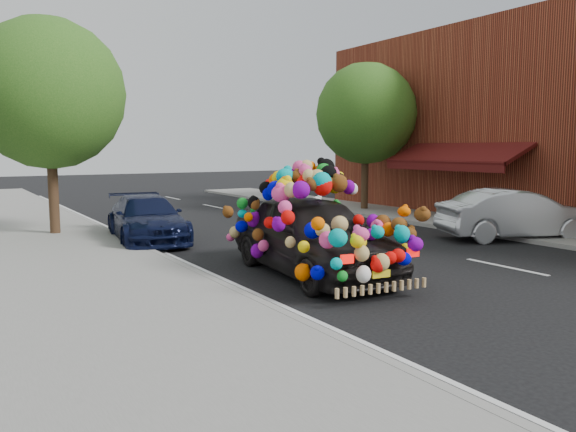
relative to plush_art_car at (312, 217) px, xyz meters
name	(u,v)px	position (x,y,z in m)	size (l,w,h in m)	color
ground	(376,289)	(0.27, -1.65, -1.16)	(100.00, 100.00, 0.00)	black
sidewalk	(140,326)	(-4.03, -1.65, -1.10)	(4.00, 60.00, 0.12)	gray
kerb	(262,305)	(-2.08, -1.65, -1.10)	(0.15, 60.00, 0.13)	gray
footpath_far	(519,231)	(8.47, 1.35, -1.10)	(3.00, 40.00, 0.12)	gray
lane_markings	(506,267)	(3.87, -1.65, -1.15)	(6.00, 50.00, 0.01)	silver
tree_near_sidewalk	(49,94)	(-3.53, 7.85, 2.86)	(4.20, 4.20, 6.13)	#332114
tree_far_b	(366,114)	(8.27, 8.35, 2.73)	(4.00, 4.00, 5.90)	#332114
plush_art_car	(312,217)	(0.00, 0.00, 0.00)	(2.77, 5.12, 2.25)	black
navy_sedan	(147,219)	(-1.53, 5.73, -0.54)	(1.73, 4.25, 1.23)	black
silver_hatchback	(517,214)	(7.27, 0.59, -0.46)	(1.48, 4.25, 1.40)	#B3B5BA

